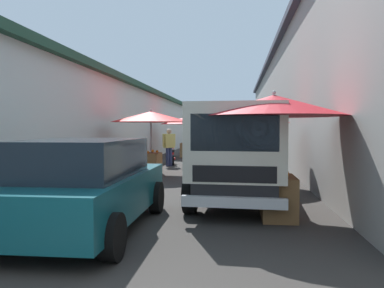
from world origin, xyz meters
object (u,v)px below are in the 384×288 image
object	(u,v)px
fruit_stall_near_left	(245,126)
delivery_truck	(239,157)
parked_scooter	(171,154)
fruit_stall_far_left	(185,124)
vendor_by_crates	(169,145)
hatchback_car	(85,184)
fruit_stall_near_right	(151,123)
fruit_stall_far_right	(274,119)

from	to	relation	value
fruit_stall_near_left	delivery_truck	xyz separation A→B (m)	(-3.27, 0.19, -0.65)
delivery_truck	parked_scooter	bearing A→B (deg)	18.32
fruit_stall_far_left	delivery_truck	bearing A→B (deg)	-167.34
vendor_by_crates	hatchback_car	bearing A→B (deg)	-176.97
fruit_stall_near_right	fruit_stall_near_left	bearing A→B (deg)	-121.38
fruit_stall_near_left	parked_scooter	bearing A→B (deg)	28.78
fruit_stall_near_left	fruit_stall_far_left	world-z (taller)	fruit_stall_far_left
vendor_by_crates	fruit_stall_near_right	bearing A→B (deg)	178.12
fruit_stall_near_left	parked_scooter	size ratio (longest dim) A/B	1.48
fruit_stall_far_right	parked_scooter	bearing A→B (deg)	20.14
fruit_stall_far_right	parked_scooter	distance (m)	10.68
fruit_stall_near_right	parked_scooter	size ratio (longest dim) A/B	1.69
fruit_stall_far_left	parked_scooter	size ratio (longest dim) A/B	1.66
fruit_stall_far_left	fruit_stall_far_right	bearing A→B (deg)	-165.64
fruit_stall_near_left	fruit_stall_far_right	distance (m)	4.14
vendor_by_crates	parked_scooter	world-z (taller)	vendor_by_crates
fruit_stall_near_right	delivery_truck	distance (m)	6.11
fruit_stall_near_left	vendor_by_crates	size ratio (longest dim) A/B	1.54
fruit_stall_near_left	fruit_stall_near_right	bearing A→B (deg)	58.62
fruit_stall_near_left	fruit_stall_far_left	xyz separation A→B (m)	(10.10, 3.20, 0.17)
fruit_stall_near_left	delivery_truck	world-z (taller)	fruit_stall_near_left
hatchback_car	delivery_truck	size ratio (longest dim) A/B	0.79
fruit_stall_near_right	fruit_stall_far_left	size ratio (longest dim) A/B	1.02
parked_scooter	delivery_truck	bearing A→B (deg)	-161.68
fruit_stall_far_left	fruit_stall_far_right	xyz separation A→B (m)	(-14.21, -3.64, -0.07)
vendor_by_crates	parked_scooter	xyz separation A→B (m)	(0.94, 0.07, -0.47)
fruit_stall_near_left	fruit_stall_far_left	distance (m)	10.59
vendor_by_crates	parked_scooter	size ratio (longest dim) A/B	0.96
fruit_stall_near_right	hatchback_car	world-z (taller)	fruit_stall_near_right
fruit_stall_far_right	fruit_stall_far_left	bearing A→B (deg)	14.36
fruit_stall_near_right	fruit_stall_near_left	distance (m)	3.79
vendor_by_crates	fruit_stall_far_right	bearing A→B (deg)	-158.35
parked_scooter	hatchback_car	bearing A→B (deg)	-176.85
fruit_stall_far_right	vendor_by_crates	xyz separation A→B (m)	(9.01, 3.58, -0.87)
fruit_stall_far_right	delivery_truck	bearing A→B (deg)	36.99
hatchback_car	parked_scooter	xyz separation A→B (m)	(11.17, 0.61, -0.29)
hatchback_car	fruit_stall_far_right	bearing A→B (deg)	-68.05
hatchback_car	parked_scooter	distance (m)	11.19
fruit_stall_far_right	vendor_by_crates	world-z (taller)	fruit_stall_far_right
fruit_stall_far_right	vendor_by_crates	size ratio (longest dim) A/B	1.62
fruit_stall_far_right	hatchback_car	distance (m)	3.44
fruit_stall_far_left	fruit_stall_far_right	distance (m)	14.67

